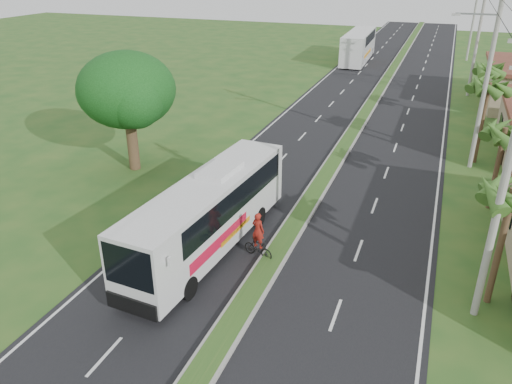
% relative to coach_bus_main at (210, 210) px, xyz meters
% --- Properties ---
extents(ground, '(180.00, 180.00, 0.00)m').
position_rel_coach_bus_main_xyz_m(ground, '(3.10, -2.76, -2.06)').
color(ground, '#224F1D').
rests_on(ground, ground).
extents(road_asphalt, '(14.00, 160.00, 0.02)m').
position_rel_coach_bus_main_xyz_m(road_asphalt, '(3.10, 17.24, -2.05)').
color(road_asphalt, black).
rests_on(road_asphalt, ground).
extents(median_strip, '(1.20, 160.00, 0.18)m').
position_rel_coach_bus_main_xyz_m(median_strip, '(3.10, 17.24, -1.96)').
color(median_strip, gray).
rests_on(median_strip, ground).
extents(lane_edge_left, '(0.12, 160.00, 0.01)m').
position_rel_coach_bus_main_xyz_m(lane_edge_left, '(-3.60, 17.24, -2.06)').
color(lane_edge_left, silver).
rests_on(lane_edge_left, ground).
extents(lane_edge_right, '(0.12, 160.00, 0.01)m').
position_rel_coach_bus_main_xyz_m(lane_edge_right, '(9.80, 17.24, -2.06)').
color(lane_edge_right, silver).
rests_on(lane_edge_right, ground).
extents(palm_verge_b, '(2.40, 2.40, 5.05)m').
position_rel_coach_bus_main_xyz_m(palm_verge_b, '(12.50, 9.24, 2.30)').
color(palm_verge_b, '#473321').
rests_on(palm_verge_b, ground).
extents(palm_verge_c, '(2.40, 2.40, 5.85)m').
position_rel_coach_bus_main_xyz_m(palm_verge_c, '(11.90, 16.24, 3.06)').
color(palm_verge_c, '#473321').
rests_on(palm_verge_c, ground).
extents(palm_verge_d, '(2.40, 2.40, 5.25)m').
position_rel_coach_bus_main_xyz_m(palm_verge_d, '(12.40, 25.24, 2.49)').
color(palm_verge_d, '#473321').
rests_on(palm_verge_d, ground).
extents(shade_tree, '(6.30, 6.00, 7.54)m').
position_rel_coach_bus_main_xyz_m(shade_tree, '(-9.02, 7.26, 2.97)').
color(shade_tree, '#473321').
rests_on(shade_tree, ground).
extents(utility_pole_a, '(1.60, 0.28, 11.00)m').
position_rel_coach_bus_main_xyz_m(utility_pole_a, '(11.60, -0.76, 3.62)').
color(utility_pole_a, gray).
rests_on(utility_pole_a, ground).
extents(utility_pole_b, '(3.20, 0.28, 12.00)m').
position_rel_coach_bus_main_xyz_m(utility_pole_b, '(11.57, 15.24, 4.20)').
color(utility_pole_b, gray).
rests_on(utility_pole_b, ground).
extents(utility_pole_c, '(1.60, 0.28, 11.00)m').
position_rel_coach_bus_main_xyz_m(utility_pole_c, '(11.60, 35.24, 3.62)').
color(utility_pole_c, gray).
rests_on(utility_pole_c, ground).
extents(utility_pole_d, '(1.60, 0.28, 10.50)m').
position_rel_coach_bus_main_xyz_m(utility_pole_d, '(11.60, 55.24, 3.36)').
color(utility_pole_d, gray).
rests_on(utility_pole_d, ground).
extents(coach_bus_main, '(3.32, 11.73, 3.74)m').
position_rel_coach_bus_main_xyz_m(coach_bus_main, '(0.00, 0.00, 0.00)').
color(coach_bus_main, silver).
rests_on(coach_bus_main, ground).
extents(coach_bus_far, '(3.17, 12.93, 3.75)m').
position_rel_coach_bus_main_xyz_m(coach_bus_far, '(-2.02, 49.75, 0.07)').
color(coach_bus_far, silver).
rests_on(coach_bus_far, ground).
extents(motorcyclist, '(1.62, 0.87, 2.29)m').
position_rel_coach_bus_main_xyz_m(motorcyclist, '(2.35, 0.05, -1.19)').
color(motorcyclist, black).
rests_on(motorcyclist, ground).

